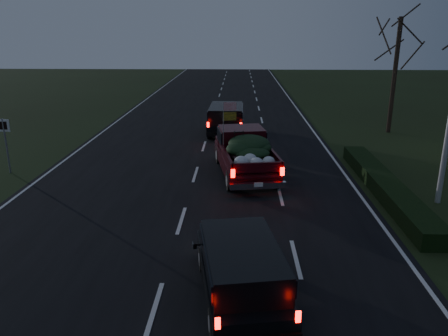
# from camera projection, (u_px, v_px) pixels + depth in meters

# --- Properties ---
(ground) EXTENTS (120.00, 120.00, 0.00)m
(ground) POSITION_uv_depth(u_px,v_px,m) (181.00, 221.00, 14.94)
(ground) COLOR black
(ground) RESTS_ON ground
(road_asphalt) EXTENTS (14.00, 120.00, 0.02)m
(road_asphalt) POSITION_uv_depth(u_px,v_px,m) (181.00, 220.00, 14.94)
(road_asphalt) COLOR black
(road_asphalt) RESTS_ON ground
(hedge_row) EXTENTS (1.00, 10.00, 0.60)m
(hedge_row) POSITION_uv_depth(u_px,v_px,m) (385.00, 185.00, 17.46)
(hedge_row) COLOR black
(hedge_row) RESTS_ON ground
(route_sign) EXTENTS (0.55, 0.08, 2.50)m
(route_sign) POSITION_uv_depth(u_px,v_px,m) (5.00, 137.00, 19.47)
(route_sign) COLOR gray
(route_sign) RESTS_ON ground
(bare_tree_far) EXTENTS (3.60, 3.60, 7.00)m
(bare_tree_far) POSITION_uv_depth(u_px,v_px,m) (398.00, 47.00, 26.33)
(bare_tree_far) COLOR black
(bare_tree_far) RESTS_ON ground
(pickup_truck) EXTENTS (2.97, 5.84, 2.92)m
(pickup_truck) POSITION_uv_depth(u_px,v_px,m) (245.00, 151.00, 19.47)
(pickup_truck) COLOR #34070E
(pickup_truck) RESTS_ON ground
(lead_suv) EXTENTS (2.17, 5.04, 1.44)m
(lead_suv) POSITION_uv_depth(u_px,v_px,m) (226.00, 116.00, 27.20)
(lead_suv) COLOR black
(lead_suv) RESTS_ON ground
(rear_suv) EXTENTS (2.43, 4.47, 1.22)m
(rear_suv) POSITION_uv_depth(u_px,v_px,m) (241.00, 266.00, 10.30)
(rear_suv) COLOR black
(rear_suv) RESTS_ON ground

